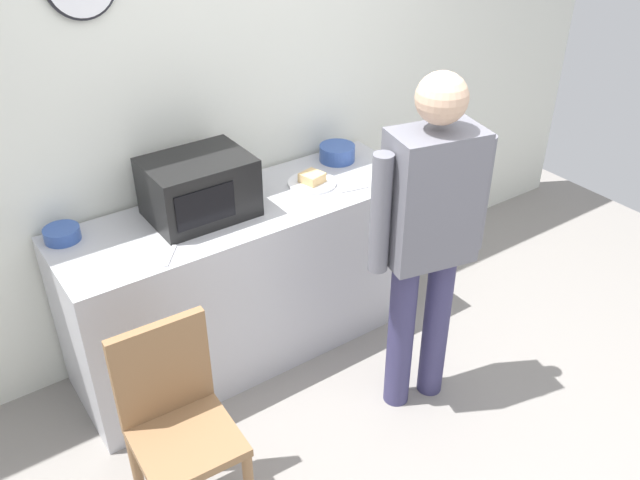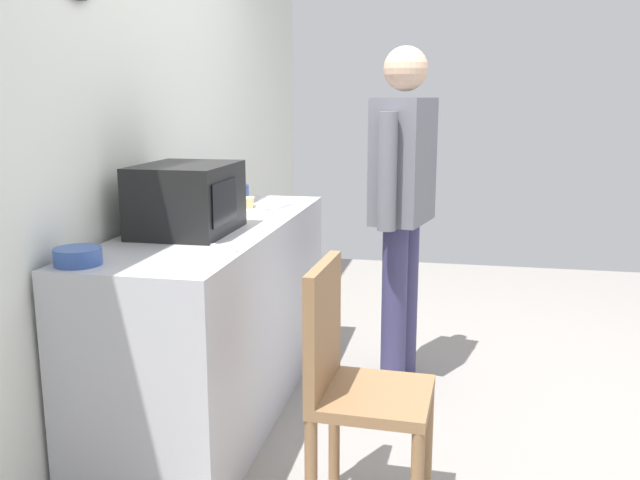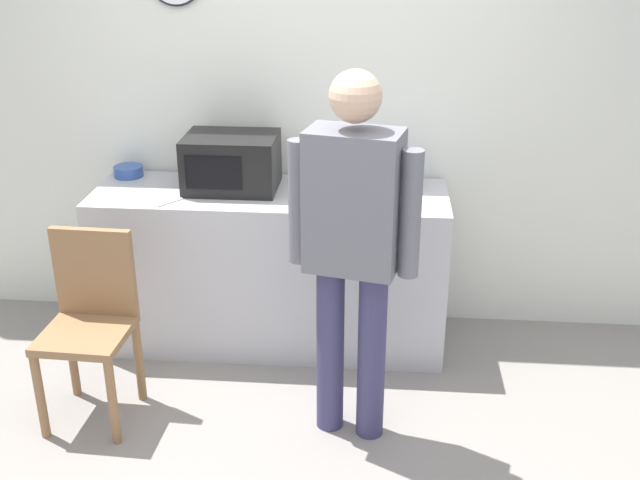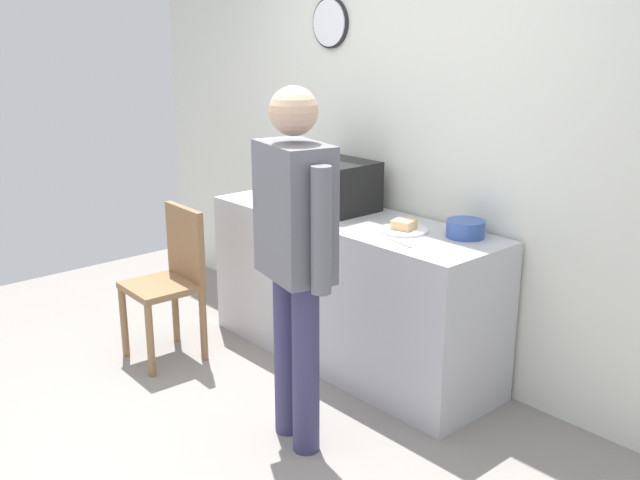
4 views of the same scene
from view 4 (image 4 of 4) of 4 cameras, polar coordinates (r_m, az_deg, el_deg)
name	(u,v)px [view 4 (image 4 of 4)]	position (r m, az deg, el deg)	size (l,w,h in m)	color
ground_plane	(201,445)	(3.78, -9.32, -15.58)	(6.00, 6.00, 0.00)	gray
back_wall	(423,148)	(4.32, 8.09, 7.14)	(5.40, 0.13, 2.60)	silver
kitchen_counter	(350,290)	(4.41, 2.33, -3.92)	(1.95, 0.62, 0.91)	#B7B7BC
microwave	(332,185)	(4.42, 0.95, 4.34)	(0.50, 0.39, 0.30)	black
sandwich_plate	(404,228)	(3.98, 6.59, 0.94)	(0.26, 0.26, 0.07)	white
salad_bowl	(286,184)	(5.02, -2.70, 4.41)	(0.17, 0.17, 0.06)	#33519E
cereal_bowl	(465,229)	(3.92, 11.34, 0.88)	(0.20, 0.20, 0.09)	#33519E
fork_utensil	(269,207)	(4.50, -4.03, 2.62)	(0.17, 0.02, 0.01)	silver
spoon_utensil	(400,243)	(3.76, 6.33, -0.22)	(0.17, 0.02, 0.01)	silver
person_standing	(295,245)	(3.36, -1.97, -0.36)	(0.58, 0.32, 1.74)	#38355E
wooden_chair	(172,276)	(4.53, -11.55, -2.76)	(0.42, 0.42, 0.94)	olive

